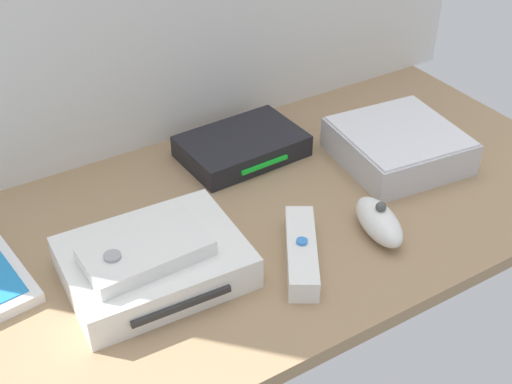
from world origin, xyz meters
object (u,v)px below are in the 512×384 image
at_px(remote_classic_pad, 146,251).
at_px(game_console, 155,262).
at_px(network_router, 242,146).
at_px(mini_computer, 398,145).
at_px(remote_wand, 299,253).
at_px(remote_nunchuk, 379,221).

bearing_deg(remote_classic_pad, game_console, 38.77).
bearing_deg(game_console, network_router, 41.05).
relative_size(mini_computer, network_router, 1.02).
bearing_deg(remote_wand, network_router, 107.44).
distance_m(mini_computer, network_router, 0.24).
height_order(remote_nunchuk, remote_classic_pad, remote_classic_pad).
distance_m(game_console, remote_nunchuk, 0.29).
distance_m(game_console, remote_wand, 0.18).
bearing_deg(game_console, remote_nunchuk, -12.55).
height_order(mini_computer, remote_nunchuk, mini_computer).
bearing_deg(remote_classic_pad, remote_wand, -20.07).
height_order(network_router, remote_wand, same).
bearing_deg(mini_computer, remote_classic_pad, -172.66).
distance_m(remote_nunchuk, remote_classic_pad, 0.30).
relative_size(mini_computer, remote_wand, 1.30).
relative_size(remote_nunchuk, remote_classic_pad, 0.73).
height_order(mini_computer, network_router, mini_computer).
relative_size(network_router, remote_nunchuk, 1.72).
bearing_deg(mini_computer, remote_wand, -156.11).
relative_size(game_console, mini_computer, 1.16).
xyz_separation_m(network_router, remote_nunchuk, (0.06, -0.26, 0.00)).
distance_m(remote_wand, remote_classic_pad, 0.19).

